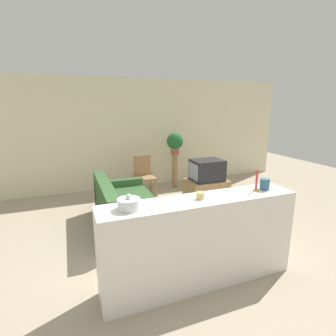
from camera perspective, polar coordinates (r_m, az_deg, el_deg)
ground_plane at (r=3.89m, az=2.44°, el=-18.44°), size 14.00×14.00×0.00m
wall_back at (r=6.62m, az=-9.53°, el=7.22°), size 9.00×0.06×2.70m
couch at (r=4.66m, az=-9.06°, el=-8.97°), size 0.95×1.80×0.81m
tv_stand at (r=5.77m, az=8.32°, el=-4.93°), size 0.86×0.60×0.49m
television at (r=5.63m, az=8.42°, el=-0.43°), size 0.66×0.52×0.44m
wooden_chair at (r=6.01m, az=-5.27°, el=-1.30°), size 0.44×0.44×0.95m
plant_stand at (r=6.66m, az=1.48°, el=-0.61°), size 0.13×0.13×0.86m
potted_plant at (r=6.52m, az=1.52°, el=5.68°), size 0.41×0.41×0.54m
foreground_counter at (r=3.17m, az=7.00°, el=-15.59°), size 2.31×0.44×1.05m
decorative_bowl at (r=2.66m, az=-8.52°, el=-7.71°), size 0.23×0.23×0.16m
candle_jar at (r=2.93m, az=7.04°, el=-5.98°), size 0.09×0.09×0.08m
candlestick at (r=3.33m, az=18.66°, el=-3.33°), size 0.07×0.07×0.26m
coffee_tin at (r=3.41m, az=20.30°, el=-3.35°), size 0.12×0.12×0.14m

